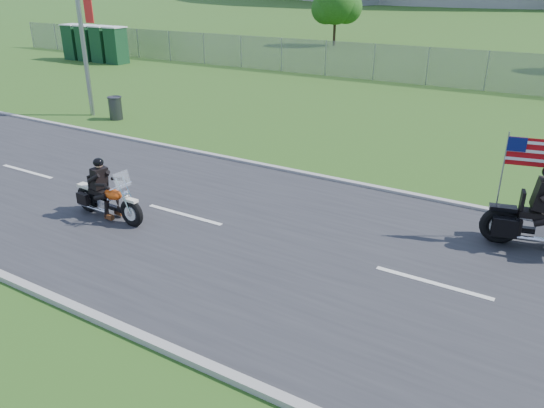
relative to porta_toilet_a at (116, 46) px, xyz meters
The scene contains 12 objects.
ground 27.83m from the porta_toilet_a, 37.69° to the right, with size 420.00×420.00×0.00m, color #335219.
road 27.83m from the porta_toilet_a, 37.69° to the right, with size 120.00×8.00×0.04m, color #28282B.
curb_north 25.55m from the porta_toilet_a, 30.48° to the right, with size 120.00×0.18×0.12m, color #9E9B93.
curb_south 30.47m from the porta_toilet_a, 43.74° to the right, with size 120.00×0.18×0.12m, color #9E9B93.
fence 17.26m from the porta_toilet_a, 10.01° to the left, with size 60.00×0.03×2.00m, color gray.
porta_toilet_a is the anchor object (origin of this frame).
porta_toilet_b 1.40m from the porta_toilet_a, behind, with size 1.10×1.10×2.30m, color #133C1F.
porta_toilet_c 2.80m from the porta_toilet_a, behind, with size 1.10×1.10×2.30m, color #133C1F.
porta_toilet_d 4.20m from the porta_toilet_a, behind, with size 1.10×1.10×2.30m, color #133C1F.
tree_fence_mid 18.97m from the porta_toilet_a, 64.72° to the left, with size 3.96×3.69×5.30m.
motorcycle_lead 25.88m from the porta_toilet_a, 44.18° to the right, with size 2.23×0.58×1.50m.
trash_can 15.87m from the porta_toilet_a, 43.96° to the right, with size 0.52×0.52×0.90m, color #333338.
Camera 1 is at (5.86, -8.86, 5.29)m, focal length 35.00 mm.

